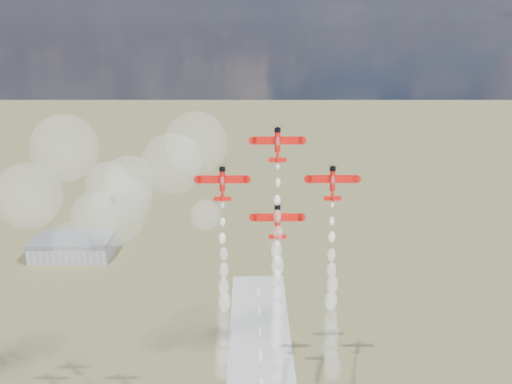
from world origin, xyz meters
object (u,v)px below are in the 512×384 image
object	(u,v)px
plane_lead	(278,144)
plane_slot	(277,221)
hangar	(73,247)
plane_right	(333,182)
plane_left	(222,183)

from	to	relation	value
plane_lead	plane_slot	xyz separation A→B (m)	(0.00, -4.78, -21.00)
plane_lead	hangar	bearing A→B (deg)	124.77
hangar	plane_lead	size ratio (longest dim) A/B	3.65
plane_right	plane_slot	size ratio (longest dim) A/B	1.00
hangar	plane_lead	distance (m)	241.96
plane_lead	plane_left	distance (m)	18.77
hangar	plane_right	world-z (taller)	plane_right
plane_left	plane_slot	xyz separation A→B (m)	(15.38, -2.39, -10.50)
hangar	plane_lead	world-z (taller)	plane_lead
plane_slot	plane_lead	bearing A→B (deg)	90.00
plane_left	plane_right	world-z (taller)	same
plane_right	hangar	bearing A→B (deg)	127.62
plane_lead	plane_slot	size ratio (longest dim) A/B	1.00
plane_left	hangar	bearing A→B (deg)	120.94
plane_left	plane_slot	distance (m)	18.77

